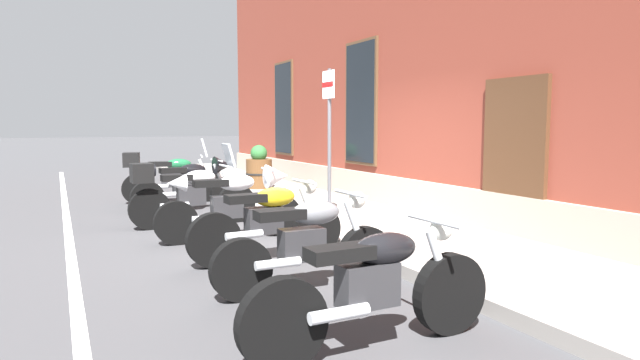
{
  "coord_description": "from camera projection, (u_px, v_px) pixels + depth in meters",
  "views": [
    {
      "loc": [
        7.52,
        -3.3,
        1.66
      ],
      "look_at": [
        0.18,
        0.28,
        0.82
      ],
      "focal_mm": 30.31,
      "sensor_mm": 36.0,
      "label": 1
    }
  ],
  "objects": [
    {
      "name": "ground_plane",
      "position": [
        298.0,
        233.0,
        8.33
      ],
      "size": [
        140.0,
        140.0,
        0.0
      ],
      "primitive_type": "plane",
      "color": "#38383A"
    },
    {
      "name": "sidewalk",
      "position": [
        364.0,
        222.0,
        8.84
      ],
      "size": [
        26.78,
        2.34,
        0.15
      ],
      "primitive_type": "cube",
      "color": "gray",
      "rests_on": "ground_plane"
    },
    {
      "name": "lane_stripe",
      "position": [
        71.0,
        254.0,
        6.94
      ],
      "size": [
        26.78,
        0.12,
        0.01
      ],
      "primitive_type": "cube",
      "color": "silver",
      "rests_on": "ground_plane"
    },
    {
      "name": "brick_pub_facade",
      "position": [
        561.0,
        12.0,
        10.35
      ],
      "size": [
        20.78,
        6.49,
        7.64
      ],
      "color": "brown",
      "rests_on": "ground_plane"
    },
    {
      "name": "motorcycle_green_touring",
      "position": [
        169.0,
        176.0,
        11.47
      ],
      "size": [
        0.8,
        2.13,
        1.37
      ],
      "color": "black",
      "rests_on": "ground_plane"
    },
    {
      "name": "motorcycle_black_sport",
      "position": [
        192.0,
        182.0,
        10.4
      ],
      "size": [
        0.62,
        2.16,
        1.04
      ],
      "color": "black",
      "rests_on": "ground_plane"
    },
    {
      "name": "motorcycle_silver_touring",
      "position": [
        187.0,
        192.0,
        8.8
      ],
      "size": [
        0.62,
        2.09,
        1.35
      ],
      "color": "black",
      "rests_on": "ground_plane"
    },
    {
      "name": "motorcycle_white_sport",
      "position": [
        236.0,
        199.0,
        7.79
      ],
      "size": [
        0.62,
        2.16,
        1.08
      ],
      "color": "black",
      "rests_on": "ground_plane"
    },
    {
      "name": "motorcycle_yellow_naked",
      "position": [
        269.0,
        222.0,
        6.58
      ],
      "size": [
        0.62,
        2.01,
        0.97
      ],
      "color": "black",
      "rests_on": "ground_plane"
    },
    {
      "name": "motorcycle_grey_naked",
      "position": [
        308.0,
        244.0,
        5.36
      ],
      "size": [
        0.62,
        1.95,
        0.98
      ],
      "color": "black",
      "rests_on": "ground_plane"
    },
    {
      "name": "motorcycle_black_naked",
      "position": [
        375.0,
        287.0,
        3.94
      ],
      "size": [
        0.62,
        2.09,
        0.94
      ],
      "color": "black",
      "rests_on": "ground_plane"
    },
    {
      "name": "parking_sign",
      "position": [
        329.0,
        122.0,
        8.62
      ],
      "size": [
        0.36,
        0.07,
        2.4
      ],
      "color": "#4C4C51",
      "rests_on": "sidewalk"
    },
    {
      "name": "barrel_planter",
      "position": [
        259.0,
        170.0,
        12.92
      ],
      "size": [
        0.65,
        0.65,
        1.03
      ],
      "color": "brown",
      "rests_on": "sidewalk"
    }
  ]
}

